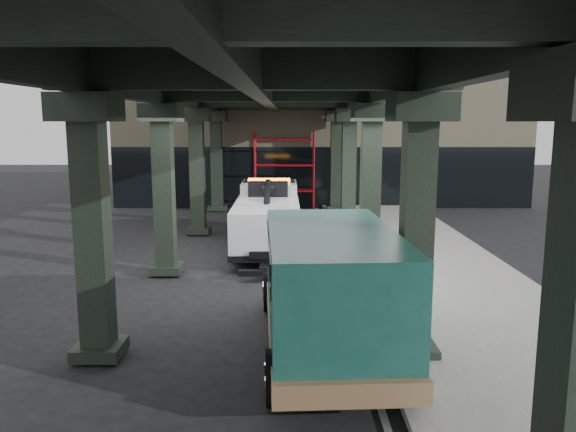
{
  "coord_description": "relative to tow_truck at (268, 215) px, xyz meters",
  "views": [
    {
      "loc": [
        0.24,
        -14.2,
        4.5
      ],
      "look_at": [
        0.21,
        2.4,
        1.7
      ],
      "focal_mm": 35.0,
      "sensor_mm": 36.0,
      "label": 1
    }
  ],
  "objects": [
    {
      "name": "sidewalk",
      "position": [
        5.01,
        -3.6,
        -1.13
      ],
      "size": [
        5.0,
        40.0,
        0.15
      ],
      "primitive_type": "cube",
      "color": "gray",
      "rests_on": "ground"
    },
    {
      "name": "lane_stripe",
      "position": [
        2.21,
        -3.6,
        -1.2
      ],
      "size": [
        0.12,
        38.0,
        0.01
      ],
      "primitive_type": "cube",
      "color": "silver",
      "rests_on": "ground"
    },
    {
      "name": "scaffolding",
      "position": [
        0.51,
        9.05,
        0.9
      ],
      "size": [
        3.08,
        0.88,
        4.0
      ],
      "color": "#AE0D19",
      "rests_on": "ground"
    },
    {
      "name": "viaduct",
      "position": [
        0.11,
        -3.6,
        4.25
      ],
      "size": [
        7.4,
        32.0,
        6.4
      ],
      "color": "black",
      "rests_on": "ground"
    },
    {
      "name": "tow_truck",
      "position": [
        0.0,
        0.0,
        0.0
      ],
      "size": [
        2.35,
        7.58,
        2.47
      ],
      "rotation": [
        0.0,
        0.0,
        0.01
      ],
      "color": "black",
      "rests_on": "ground"
    },
    {
      "name": "building",
      "position": [
        2.51,
        14.4,
        2.79
      ],
      "size": [
        22.0,
        10.0,
        8.0
      ],
      "primitive_type": "cube",
      "color": "#C6B793",
      "rests_on": "ground"
    },
    {
      "name": "ground",
      "position": [
        0.51,
        -5.6,
        -1.21
      ],
      "size": [
        90.0,
        90.0,
        0.0
      ],
      "primitive_type": "plane",
      "color": "black",
      "rests_on": "ground"
    },
    {
      "name": "towed_van",
      "position": [
        1.52,
        -9.33,
        0.16
      ],
      "size": [
        2.79,
        6.37,
        2.54
      ],
      "rotation": [
        0.0,
        0.0,
        0.05
      ],
      "color": "#13473E",
      "rests_on": "ground"
    }
  ]
}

